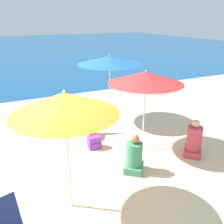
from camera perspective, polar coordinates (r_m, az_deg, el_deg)
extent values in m
plane|color=beige|center=(5.08, -12.11, -17.81)|extent=(60.00, 60.00, 0.00)
cylinder|color=white|center=(6.20, 7.28, -1.04)|extent=(0.04, 0.04, 1.68)
cone|color=red|center=(5.91, 7.71, 7.78)|extent=(1.79, 1.79, 0.27)
sphere|color=white|center=(5.88, 7.78, 9.27)|extent=(0.04, 0.04, 0.04)
cylinder|color=white|center=(4.27, -9.84, -11.45)|extent=(0.04, 0.04, 1.75)
cone|color=orange|center=(3.82, -10.79, 1.95)|extent=(1.68, 1.68, 0.34)
sphere|color=white|center=(3.76, -10.98, 4.69)|extent=(0.04, 0.04, 0.04)
cylinder|color=white|center=(7.88, -0.52, 4.40)|extent=(0.04, 0.04, 1.81)
cone|color=blue|center=(7.66, -0.54, 11.79)|extent=(1.97, 1.97, 0.25)
sphere|color=white|center=(7.64, -0.55, 12.85)|extent=(0.04, 0.04, 0.04)
cube|color=navy|center=(4.15, -23.79, -21.23)|extent=(0.53, 0.35, 0.55)
cylinder|color=silver|center=(6.88, -7.03, -5.58)|extent=(0.02, 0.02, 0.18)
cylinder|color=silver|center=(6.81, -3.84, -5.75)|extent=(0.02, 0.02, 0.18)
cylinder|color=silver|center=(7.25, -6.32, -4.13)|extent=(0.02, 0.02, 0.18)
cylinder|color=silver|center=(7.18, -3.30, -4.28)|extent=(0.02, 0.02, 0.18)
cube|color=red|center=(6.98, -5.15, -4.11)|extent=(0.64, 0.66, 0.04)
cube|color=red|center=(7.08, -4.86, -1.09)|extent=(0.50, 0.42, 0.54)
cube|color=#3F8C66|center=(5.57, 4.99, -12.52)|extent=(0.58, 0.59, 0.16)
cylinder|color=#3F8C66|center=(5.39, 5.11, -9.51)|extent=(0.35, 0.35, 0.52)
sphere|color=#9E704C|center=(5.22, 5.23, -6.15)|extent=(0.19, 0.19, 0.19)
cube|color=#BF3F4C|center=(6.43, 17.91, -8.64)|extent=(0.60, 0.60, 0.16)
cylinder|color=#BF3F4C|center=(6.26, 18.28, -5.70)|extent=(0.35, 0.35, 0.58)
sphere|color=beige|center=(6.11, 18.68, -2.49)|extent=(0.19, 0.19, 0.19)
cube|color=purple|center=(6.40, -4.07, -6.90)|extent=(0.32, 0.20, 0.32)
cube|color=purple|center=(6.34, -3.66, -7.86)|extent=(0.23, 0.03, 0.14)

